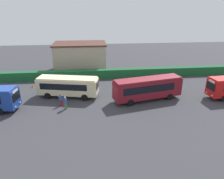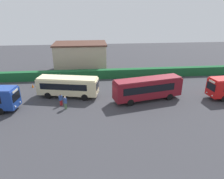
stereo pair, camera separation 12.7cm
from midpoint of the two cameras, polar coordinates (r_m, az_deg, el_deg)
The scene contains 9 objects.
ground_plane at distance 29.49m, azimuth 2.15°, elevation -3.66°, with size 102.83×102.83×0.00m, color #38383D.
bus_cream at distance 31.49m, azimuth -12.03°, elevation 1.07°, with size 9.34×4.39×3.09m.
bus_maroon at distance 30.03m, azimuth 10.03°, elevation 0.46°, with size 10.36×4.41×3.35m.
person_center at distance 34.62m, azimuth -15.47°, elevation 1.13°, with size 0.46×0.39×1.74m.
person_right at distance 29.17m, azimuth -13.92°, elevation -2.73°, with size 0.52×0.50×1.68m.
person_far at distance 28.00m, azimuth -12.71°, elevation -3.50°, with size 0.47×0.49×1.82m.
hedge_row at distance 39.60m, azimuth -0.08°, elevation 4.43°, with size 63.41×1.26×1.70m, color #1A572D.
depot_building at distance 44.71m, azimuth -8.60°, elevation 8.99°, with size 10.84×7.24×5.87m.
traffic_cone at distance 37.43m, azimuth -21.08°, elevation 0.98°, with size 0.36×0.36×0.60m, color orange.
Camera 2 is at (-3.78, -26.36, 12.67)m, focal length 32.92 mm.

